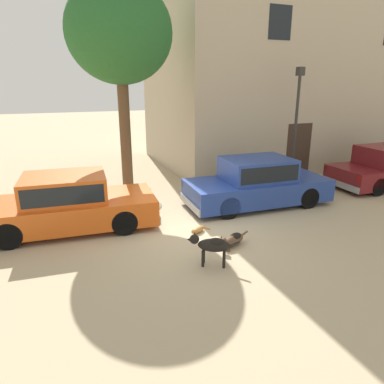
{
  "coord_description": "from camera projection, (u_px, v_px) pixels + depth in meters",
  "views": [
    {
      "loc": [
        -2.87,
        -7.74,
        3.58
      ],
      "look_at": [
        0.27,
        0.2,
        0.9
      ],
      "focal_mm": 32.61,
      "sensor_mm": 36.0,
      "label": 1
    }
  ],
  "objects": [
    {
      "name": "stray_dog_spotted",
      "position": [
        212.0,
        245.0,
        7.03
      ],
      "size": [
        0.98,
        0.58,
        0.69
      ],
      "rotation": [
        0.0,
        0.0,
        2.64
      ],
      "color": "black",
      "rests_on": "ground_plane"
    },
    {
      "name": "apartment_block",
      "position": [
        291.0,
        71.0,
        16.36
      ],
      "size": [
        12.47,
        6.82,
        8.21
      ],
      "color": "tan",
      "rests_on": "ground_plane"
    },
    {
      "name": "stray_cat",
      "position": [
        198.0,
        230.0,
        8.69
      ],
      "size": [
        0.58,
        0.45,
        0.17
      ],
      "rotation": [
        0.0,
        0.0,
        3.72
      ],
      "color": "#B77F3D",
      "rests_on": "ground_plane"
    },
    {
      "name": "parked_sedan_second",
      "position": [
        257.0,
        182.0,
        10.52
      ],
      "size": [
        4.51,
        1.93,
        1.45
      ],
      "rotation": [
        0.0,
        0.0,
        -0.04
      ],
      "color": "navy",
      "rests_on": "ground_plane"
    },
    {
      "name": "stray_dog_tan",
      "position": [
        233.0,
        240.0,
        7.93
      ],
      "size": [
        0.99,
        0.51,
        0.36
      ],
      "rotation": [
        0.0,
        0.0,
        3.58
      ],
      "color": "brown",
      "rests_on": "ground_plane"
    },
    {
      "name": "ground_plane",
      "position": [
        185.0,
        229.0,
        8.95
      ],
      "size": [
        80.0,
        80.0,
        0.0
      ],
      "primitive_type": "plane",
      "color": "tan"
    },
    {
      "name": "acacia_tree_left",
      "position": [
        120.0,
        34.0,
        10.17
      ],
      "size": [
        3.13,
        2.82,
        6.49
      ],
      "color": "brown",
      "rests_on": "ground_plane"
    },
    {
      "name": "street_lamp",
      "position": [
        297.0,
        113.0,
        11.95
      ],
      "size": [
        0.22,
        0.22,
        4.09
      ],
      "color": "#2D2B28",
      "rests_on": "ground_plane"
    },
    {
      "name": "parked_sedan_nearest",
      "position": [
        67.0,
        203.0,
        8.77
      ],
      "size": [
        4.55,
        2.13,
        1.41
      ],
      "rotation": [
        0.0,
        0.0,
        -0.07
      ],
      "color": "#D15619",
      "rests_on": "ground_plane"
    }
  ]
}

